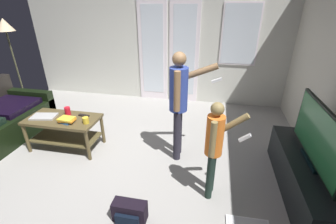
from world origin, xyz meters
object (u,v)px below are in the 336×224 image
Objects in this scene: person_adult at (180,98)px; cup_near_edge at (86,120)px; flat_screen_tv at (318,136)px; cup_by_laptop at (68,111)px; tv_stand at (305,178)px; person_child at (215,143)px; backpack at (130,212)px; laptop_closed at (44,117)px; coffee_table at (64,126)px; loose_keyboard at (248,223)px; book_stack at (67,120)px; tv_remote_black at (84,116)px; floor_lamp at (6,33)px.

cup_near_edge is (-1.31, -0.20, -0.37)m from person_adult.
flat_screen_tv reaches higher than cup_by_laptop.
person_child is at bearing -167.96° from tv_stand.
person_child is at bearing 33.51° from backpack.
laptop_closed is 3.82× the size of cup_near_edge.
loose_keyboard is (2.64, -0.90, -0.36)m from coffee_table.
person_child is 13.02× the size of cup_near_edge.
flat_screen_tv reaches higher than backpack.
person_child is at bearing -14.85° from cup_near_edge.
flat_screen_tv is at bearing -3.84° from book_stack.
laptop_closed is 0.45m from book_stack.
coffee_table is 2.41× the size of loose_keyboard.
loose_keyboard is (0.89, -1.03, -0.91)m from person_adult.
person_child reaches higher than loose_keyboard.
cup_by_laptop is at bearing 154.94° from cup_near_edge.
loose_keyboard is 2.62m from tv_remote_black.
person_adult reaches higher than tv_stand.
flat_screen_tv is at bearing -7.55° from cup_by_laptop.
backpack is at bearing -171.23° from loose_keyboard.
coffee_table is at bearing 174.42° from tv_stand.
backpack is (-1.89, -0.77, -0.68)m from flat_screen_tv.
flat_screen_tv reaches higher than tv_remote_black.
tv_remote_black is (-3.02, 0.44, -0.27)m from flat_screen_tv.
book_stack is at bearing 176.16° from flat_screen_tv.
cup_near_edge reaches higher than tv_remote_black.
coffee_table is at bearing -175.89° from person_adult.
cup_near_edge is at bearing 159.37° from loose_keyboard.
person_adult is at bearing 8.61° from cup_near_edge.
coffee_table is 2.99× the size of backpack.
book_stack is at bearing 167.96° from person_child.
floor_lamp reaches higher than flat_screen_tv.
loose_keyboard is 3.10m from laptop_closed.
floor_lamp is at bearing 156.89° from person_child.
book_stack is (-0.28, -0.03, -0.01)m from cup_near_edge.
floor_lamp is at bearing 146.08° from book_stack.
cup_by_laptop reaches higher than loose_keyboard.
person_child is (-1.08, -0.23, 0.49)m from tv_stand.
floor_lamp is 2.60m from cup_near_edge.
laptop_closed is 2.05× the size of tv_remote_black.
backpack is 1.55× the size of book_stack.
person_child is (2.24, -0.55, 0.34)m from coffee_table.
laptop_closed reaches higher than loose_keyboard.
coffee_table is 3.06× the size of laptop_closed.
cup_by_laptop is (-2.61, 1.02, 0.56)m from loose_keyboard.
laptop_closed reaches higher than tv_remote_black.
person_adult reaches higher than loose_keyboard.
floor_lamp reaches higher than coffee_table.
backpack is at bearing -146.49° from person_child.
book_stack is at bearing -33.92° from floor_lamp.
person_child reaches higher than tv_stand.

